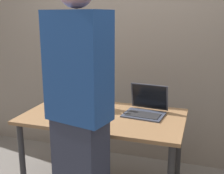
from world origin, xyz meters
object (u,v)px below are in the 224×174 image
(laptop, at_px, (146,107))
(beer_bottle_brown, at_px, (103,97))
(coffee_mug, at_px, (86,106))
(person_figure, at_px, (79,113))
(beer_bottle_dark, at_px, (96,99))

(laptop, xyz_separation_m, beer_bottle_brown, (-0.40, 0.03, 0.05))
(coffee_mug, bearing_deg, person_figure, -70.88)
(person_figure, relative_size, coffee_mug, 16.31)
(laptop, relative_size, beer_bottle_dark, 1.33)
(beer_bottle_dark, xyz_separation_m, coffee_mug, (-0.06, -0.09, -0.05))
(laptop, bearing_deg, beer_bottle_dark, -175.41)
(beer_bottle_dark, bearing_deg, beer_bottle_brown, 52.71)
(beer_bottle_dark, distance_m, coffee_mug, 0.12)
(laptop, bearing_deg, coffee_mug, -166.15)
(beer_bottle_dark, xyz_separation_m, person_figure, (0.14, -0.67, 0.11))
(beer_bottle_dark, bearing_deg, laptop, 4.59)
(laptop, distance_m, beer_bottle_dark, 0.45)
(beer_bottle_dark, height_order, coffee_mug, beer_bottle_dark)
(beer_bottle_brown, xyz_separation_m, coffee_mug, (-0.10, -0.15, -0.06))
(laptop, distance_m, beer_bottle_brown, 0.40)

